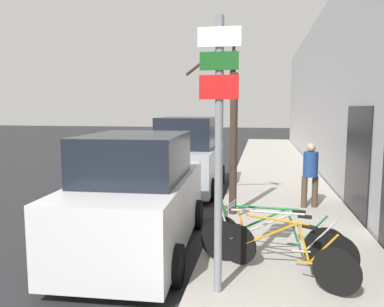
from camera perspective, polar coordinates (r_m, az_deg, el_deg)
ground_plane at (r=12.65m, az=1.21°, el=-5.24°), size 80.00×80.00×0.00m
sidewalk_curb at (r=15.24m, az=12.65°, el=-3.04°), size 3.20×32.00×0.15m
building_facade at (r=15.10m, az=19.71°, el=8.66°), size 0.23×32.00×6.50m
signpost at (r=4.93m, az=4.11°, el=1.35°), size 0.55×0.13×3.68m
bicycle_0 at (r=5.87m, az=13.68°, el=-14.49°), size 1.96×1.15×0.92m
bicycle_1 at (r=6.14m, az=12.40°, el=-13.36°), size 2.41×0.68×0.95m
bicycle_2 at (r=6.41m, az=11.98°, el=-12.50°), size 2.34×0.63×0.94m
parked_car_0 at (r=7.09m, az=-8.18°, el=-6.68°), size 2.26×4.53×2.20m
parked_car_1 at (r=12.05m, az=-0.55°, el=-0.68°), size 2.11×4.19×2.38m
pedestrian_near at (r=9.92m, az=17.59°, el=-2.50°), size 0.42×0.36×1.64m
street_tree at (r=8.87m, az=6.12°, el=3.35°), size 1.30×1.10×4.16m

